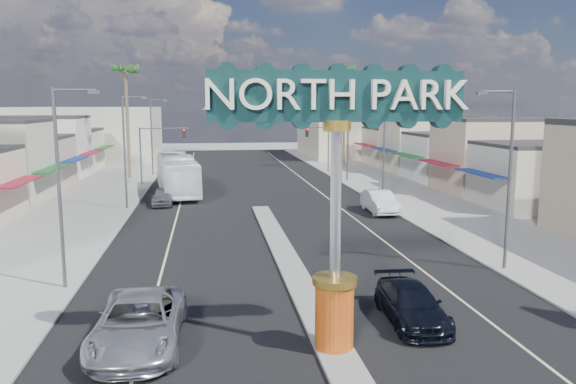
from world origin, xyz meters
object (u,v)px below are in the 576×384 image
object	(u,v)px
streetlight_r_far	(327,132)
palm_right_mid	(341,87)
city_bus	(177,174)
palm_right_far	(345,75)
streetlight_r_near	(507,171)
suv_left	(139,322)
traffic_signal_right	(331,143)
car_parked_left	(163,196)
streetlight_r_mid	(382,144)
palm_left_far	(125,76)
streetlight_l_far	(153,133)
car_parked_right	(380,202)
suv_right	(411,304)
streetlight_l_mid	(126,146)
traffic_signal_left	(158,144)
gateway_sign	(336,178)
streetlight_l_near	(62,178)

from	to	relation	value
streetlight_r_far	palm_right_mid	world-z (taller)	palm_right_mid
city_bus	palm_right_far	bearing A→B (deg)	40.37
streetlight_r_near	suv_left	bearing A→B (deg)	-158.54
traffic_signal_right	car_parked_left	size ratio (longest dim) A/B	1.41
streetlight_r_far	city_bus	xyz separation A→B (m)	(-17.43, -14.26, -3.23)
streetlight_r_mid	palm_left_far	distance (m)	31.47
streetlight_l_far	car_parked_right	bearing A→B (deg)	-53.42
streetlight_r_far	suv_right	bearing A→B (deg)	-98.24
suv_left	car_parked_left	distance (m)	28.38
car_parked_left	car_parked_right	xyz separation A→B (m)	(16.89, -5.86, 0.13)
suv_left	city_bus	distance (m)	34.43
streetlight_l_far	palm_right_mid	world-z (taller)	palm_right_mid
streetlight_r_far	car_parked_right	distance (m)	26.57
car_parked_left	streetlight_l_mid	bearing A→B (deg)	-146.42
streetlight_r_far	city_bus	distance (m)	22.75
traffic_signal_left	palm_left_far	distance (m)	10.14
traffic_signal_right	palm_left_far	distance (m)	24.09
suv_left	car_parked_right	world-z (taller)	suv_left
streetlight_r_near	streetlight_r_far	xyz separation A→B (m)	(0.00, 42.00, 0.00)
traffic_signal_left	suv_right	world-z (taller)	traffic_signal_left
suv_left	streetlight_l_mid	bearing A→B (deg)	100.07
suv_right	gateway_sign	bearing A→B (deg)	-146.52
suv_left	city_bus	world-z (taller)	city_bus
streetlight_l_near	palm_right_mid	world-z (taller)	palm_right_mid
palm_left_far	car_parked_right	bearing A→B (deg)	-47.71
car_parked_left	streetlight_r_far	bearing A→B (deg)	48.22
car_parked_right	city_bus	world-z (taller)	city_bus
traffic_signal_right	streetlight_l_mid	size ratio (longest dim) A/B	0.67
palm_left_far	streetlight_r_far	bearing A→B (deg)	4.88
palm_left_far	palm_right_far	xyz separation A→B (m)	(28.00, 12.00, 0.89)
streetlight_l_mid	traffic_signal_left	bearing A→B (deg)	84.90
palm_right_far	suv_right	world-z (taller)	palm_right_far
palm_right_mid	suv_right	xyz separation A→B (m)	(-9.50, -51.89, -9.89)
city_bus	traffic_signal_right	bearing A→B (deg)	13.70
streetlight_r_far	palm_right_far	size ratio (longest dim) A/B	0.64
palm_right_mid	suv_left	world-z (taller)	palm_right_mid
car_parked_left	streetlight_l_near	bearing A→B (deg)	-96.44
suv_left	suv_right	distance (m)	10.09
suv_left	palm_right_mid	bearing A→B (deg)	71.43
streetlight_r_far	streetlight_l_near	bearing A→B (deg)	-116.42
streetlight_l_far	suv_left	xyz separation A→B (m)	(3.88, -48.68, -4.20)
gateway_sign	streetlight_l_mid	distance (m)	29.91
streetlight_l_near	city_bus	size ratio (longest dim) A/B	0.68
streetlight_l_far	streetlight_r_far	xyz separation A→B (m)	(20.87, 0.00, 0.00)
streetlight_l_far	streetlight_r_near	bearing A→B (deg)	-63.58
streetlight_l_mid	streetlight_r_far	xyz separation A→B (m)	(20.87, 22.00, 0.00)
traffic_signal_right	streetlight_l_far	xyz separation A→B (m)	(-19.62, 8.01, 0.79)
gateway_sign	streetlight_l_near	distance (m)	13.19
traffic_signal_right	car_parked_left	bearing A→B (deg)	-144.18
streetlight_l_near	palm_left_far	xyz separation A→B (m)	(-2.57, 40.00, 6.43)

